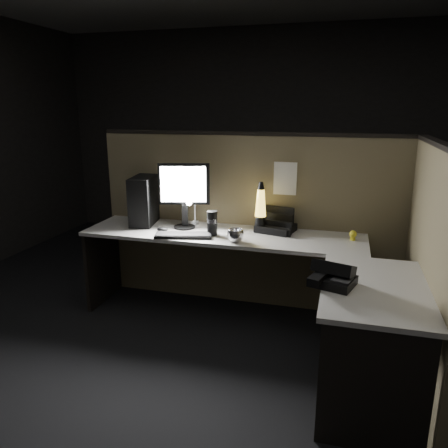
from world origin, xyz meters
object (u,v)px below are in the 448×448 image
(lava_lamp, at_px, (260,211))
(keyboard, at_px, (184,235))
(monitor, at_px, (184,189))
(pc_tower, at_px, (144,200))
(desk_phone, at_px, (332,275))

(lava_lamp, bearing_deg, keyboard, -151.23)
(lava_lamp, bearing_deg, monitor, -175.92)
(monitor, xyz_separation_m, keyboard, (0.09, -0.26, -0.32))
(pc_tower, relative_size, desk_phone, 1.44)
(desk_phone, bearing_deg, lava_lamp, 139.89)
(pc_tower, xyz_separation_m, desk_phone, (1.65, -0.96, -0.15))
(pc_tower, distance_m, keyboard, 0.60)
(monitor, bearing_deg, keyboard, -86.69)
(pc_tower, xyz_separation_m, lava_lamp, (1.04, 0.01, -0.04))
(monitor, bearing_deg, desk_phone, -51.13)
(pc_tower, relative_size, keyboard, 0.92)
(monitor, height_order, lava_lamp, monitor)
(keyboard, relative_size, desk_phone, 1.56)
(keyboard, bearing_deg, lava_lamp, 14.85)
(pc_tower, bearing_deg, lava_lamp, -9.01)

